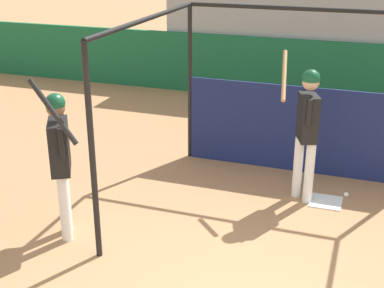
{
  "coord_description": "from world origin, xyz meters",
  "views": [
    {
      "loc": [
        0.97,
        -4.29,
        3.54
      ],
      "look_at": [
        -1.12,
        1.71,
        1.04
      ],
      "focal_mm": 50.0,
      "sensor_mm": 36.0,
      "label": 1
    }
  ],
  "objects": [
    {
      "name": "batting_cage",
      "position": [
        -0.06,
        3.14,
        1.13
      ],
      "size": [
        3.63,
        3.29,
        2.57
      ],
      "color": "black",
      "rests_on": "ground"
    },
    {
      "name": "bleacher_section",
      "position": [
        -0.0,
        8.77,
        1.34
      ],
      "size": [
        7.6,
        2.4,
        2.68
      ],
      "color": "#9E9E99",
      "rests_on": "ground"
    },
    {
      "name": "baseball",
      "position": [
        0.8,
        2.96,
        0.04
      ],
      "size": [
        0.07,
        0.07,
        0.07
      ],
      "color": "white",
      "rests_on": "ground"
    },
    {
      "name": "home_plate",
      "position": [
        0.55,
        2.7,
        0.01
      ],
      "size": [
        0.44,
        0.44,
        0.02
      ],
      "color": "white",
      "rests_on": "ground"
    },
    {
      "name": "outfield_wall",
      "position": [
        0.0,
        7.51,
        0.7
      ],
      "size": [
        24.0,
        0.12,
        1.4
      ],
      "color": "#196038",
      "rests_on": "ground"
    },
    {
      "name": "player_waiting",
      "position": [
        -2.43,
        0.71,
        1.14
      ],
      "size": [
        0.67,
        0.66,
        2.11
      ],
      "rotation": [
        0.0,
        0.0,
        -1.05
      ],
      "color": "white",
      "rests_on": "ground"
    },
    {
      "name": "player_batter",
      "position": [
        0.18,
        2.7,
        1.16
      ],
      "size": [
        0.65,
        0.77,
        2.03
      ],
      "rotation": [
        0.0,
        0.0,
        1.93
      ],
      "color": "white",
      "rests_on": "ground"
    }
  ]
}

